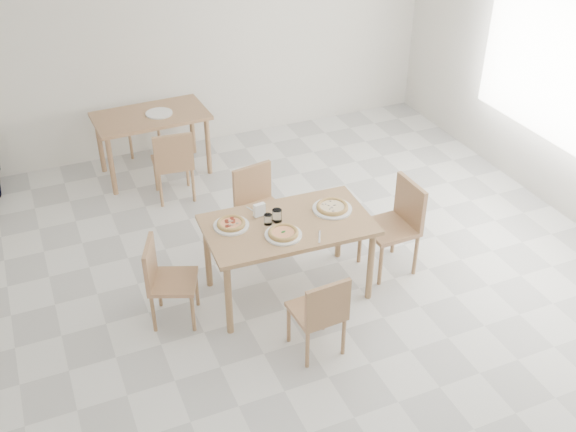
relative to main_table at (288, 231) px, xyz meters
name	(u,v)px	position (x,y,z in m)	size (l,w,h in m)	color
main_table	(288,231)	(0.00, 0.00, 0.00)	(1.48, 0.88, 0.75)	#A27A53
chair_south	(321,311)	(-0.07, -0.84, -0.21)	(0.41, 0.41, 0.78)	#AE7A57
chair_north	(258,202)	(0.03, 0.81, -0.17)	(0.48, 0.48, 0.84)	#AE7A57
chair_west	(164,276)	(-1.10, 0.07, -0.21)	(0.50, 0.50, 0.78)	#AE7A57
chair_east	(398,220)	(1.09, -0.04, -0.14)	(0.46, 0.46, 0.90)	#AE7A57
plate_margherita	(283,235)	(-0.11, -0.16, 0.10)	(0.31, 0.31, 0.02)	white
plate_mushroom	(332,209)	(0.44, 0.04, 0.10)	(0.35, 0.35, 0.02)	white
plate_pepperoni	(231,226)	(-0.47, 0.14, 0.10)	(0.31, 0.31, 0.02)	white
pizza_margherita	(283,233)	(-0.11, -0.16, 0.12)	(0.28, 0.28, 0.03)	#E3C16A
pizza_mushroom	(332,207)	(0.44, 0.04, 0.12)	(0.37, 0.37, 0.03)	#E3C16A
pizza_pepperoni	(231,223)	(-0.47, 0.14, 0.12)	(0.32, 0.32, 0.03)	#E3C16A
tumbler_a	(277,216)	(-0.07, 0.07, 0.14)	(0.08, 0.08, 0.11)	white
tumbler_b	(268,219)	(-0.16, 0.05, 0.13)	(0.07, 0.07, 0.09)	white
napkin_holder	(259,211)	(-0.19, 0.19, 0.15)	(0.12, 0.07, 0.13)	silver
fork_a	(253,211)	(-0.21, 0.30, 0.09)	(0.01, 0.17, 0.01)	silver
fork_b	(320,237)	(0.16, -0.30, 0.09)	(0.01, 0.18, 0.01)	silver
second_table	(151,122)	(-0.57, 2.67, -0.01)	(1.30, 0.77, 0.75)	#AE7A57
chair_back_s	(173,161)	(-0.51, 1.97, -0.17)	(0.45, 0.45, 0.84)	#AE7A57
chair_back_n	(138,112)	(-0.58, 3.38, -0.17)	(0.42, 0.42, 0.84)	#AE7A57
plate_empty	(159,113)	(-0.47, 2.64, 0.10)	(0.31, 0.31, 0.02)	white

